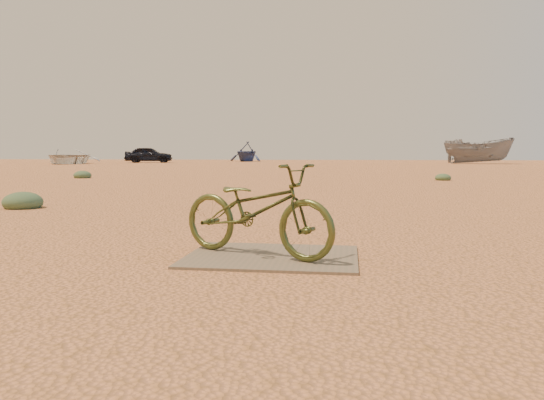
# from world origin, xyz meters

# --- Properties ---
(ground) EXTENTS (120.00, 120.00, 0.00)m
(ground) POSITION_xyz_m (0.00, 0.00, 0.00)
(ground) COLOR #DB8553
(ground) RESTS_ON ground
(plywood_board) EXTENTS (1.44, 1.14, 0.02)m
(plywood_board) POSITION_xyz_m (0.17, -0.36, 0.01)
(plywood_board) COLOR brown
(plywood_board) RESTS_ON ground
(bicycle) EXTENTS (1.57, 1.10, 0.78)m
(bicycle) POSITION_xyz_m (0.03, -0.38, 0.41)
(bicycle) COLOR #434C21
(bicycle) RESTS_ON plywood_board
(car) EXTENTS (4.34, 2.41, 1.40)m
(car) POSITION_xyz_m (-16.78, 40.07, 0.70)
(car) COLOR black
(car) RESTS_ON ground
(boat_near_left) EXTENTS (4.72, 6.08, 1.16)m
(boat_near_left) POSITION_xyz_m (-21.18, 34.18, 0.58)
(boat_near_left) COLOR silver
(boat_near_left) RESTS_ON ground
(boat_far_left) EXTENTS (4.17, 4.53, 2.00)m
(boat_far_left) POSITION_xyz_m (-9.38, 47.11, 1.00)
(boat_far_left) COLOR navy
(boat_far_left) RESTS_ON ground
(boat_mid_right) EXTENTS (5.44, 2.23, 2.07)m
(boat_mid_right) POSITION_xyz_m (10.96, 39.63, 1.04)
(boat_mid_right) COLOR gray
(boat_mid_right) RESTS_ON ground
(kale_a) EXTENTS (0.62, 0.62, 0.34)m
(kale_a) POSITION_xyz_m (-4.40, 3.06, 0.00)
(kale_a) COLOR #537048
(kale_a) RESTS_ON ground
(kale_b) EXTENTS (0.51, 0.51, 0.28)m
(kale_b) POSITION_xyz_m (3.79, 12.92, 0.00)
(kale_b) COLOR #537048
(kale_b) RESTS_ON ground
(kale_c) EXTENTS (0.61, 0.61, 0.33)m
(kale_c) POSITION_xyz_m (-8.46, 12.63, 0.00)
(kale_c) COLOR #537048
(kale_c) RESTS_ON ground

